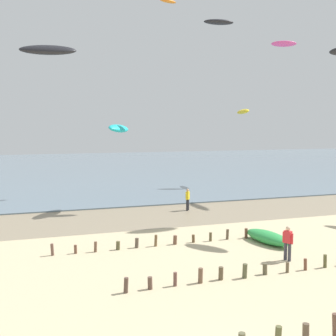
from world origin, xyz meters
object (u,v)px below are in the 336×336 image
at_px(grounded_kite, 268,237).
at_px(kite_aloft_10, 48,50).
at_px(kite_aloft_3, 219,22).
at_px(kite_aloft_9, 168,1).
at_px(kite_aloft_6, 243,112).
at_px(kite_aloft_5, 119,128).
at_px(kite_aloft_2, 284,44).
at_px(person_nearest_camera, 188,199).
at_px(person_mid_beach, 288,242).

bearing_deg(grounded_kite, kite_aloft_10, 51.06).
bearing_deg(kite_aloft_10, grounded_kite, -19.93).
distance_m(kite_aloft_3, kite_aloft_9, 8.71).
distance_m(kite_aloft_3, kite_aloft_6, 14.02).
bearing_deg(kite_aloft_5, kite_aloft_3, -56.63).
height_order(grounded_kite, kite_aloft_5, kite_aloft_5).
bearing_deg(kite_aloft_2, kite_aloft_5, -137.51).
relative_size(kite_aloft_2, kite_aloft_9, 1.38).
distance_m(kite_aloft_9, kite_aloft_10, 19.49).
distance_m(kite_aloft_2, kite_aloft_6, 8.95).
relative_size(person_nearest_camera, kite_aloft_2, 0.61).
height_order(person_nearest_camera, kite_aloft_3, kite_aloft_3).
xyz_separation_m(grounded_kite, kite_aloft_6, (10.02, 21.68, 7.79)).
distance_m(grounded_kite, kite_aloft_6, 25.12).
distance_m(person_nearest_camera, grounded_kite, 10.21).
bearing_deg(kite_aloft_5, kite_aloft_6, -24.60).
bearing_deg(kite_aloft_3, kite_aloft_2, 45.14).
distance_m(grounded_kite, kite_aloft_10, 16.77).
distance_m(kite_aloft_5, kite_aloft_10, 9.26).
height_order(grounded_kite, kite_aloft_9, kite_aloft_9).
xyz_separation_m(person_mid_beach, grounded_kite, (0.79, 3.07, -0.58)).
height_order(person_nearest_camera, kite_aloft_10, kite_aloft_10).
height_order(person_mid_beach, kite_aloft_10, kite_aloft_10).
distance_m(kite_aloft_2, kite_aloft_10, 30.60).
relative_size(grounded_kite, kite_aloft_6, 1.16).
xyz_separation_m(kite_aloft_2, kite_aloft_5, (-20.69, -9.35, -9.29)).
distance_m(kite_aloft_2, kite_aloft_9, 14.58).
bearing_deg(kite_aloft_2, kite_aloft_3, -124.37).
height_order(kite_aloft_9, kite_aloft_10, kite_aloft_9).
distance_m(grounded_kite, kite_aloft_5, 14.78).
xyz_separation_m(kite_aloft_2, kite_aloft_6, (-4.85, 0.15, -7.52)).
xyz_separation_m(person_nearest_camera, kite_aloft_6, (10.90, 11.52, 7.21)).
bearing_deg(kite_aloft_2, kite_aloft_6, -163.57).
height_order(kite_aloft_6, kite_aloft_10, kite_aloft_10).
relative_size(kite_aloft_6, kite_aloft_9, 1.40).
xyz_separation_m(kite_aloft_3, kite_aloft_10, (-13.73, -5.70, -3.91)).
bearing_deg(kite_aloft_5, person_nearest_camera, -77.76).
bearing_deg(kite_aloft_6, grounded_kite, -17.59).
xyz_separation_m(kite_aloft_2, kite_aloft_10, (-26.14, -15.21, -4.63)).
height_order(kite_aloft_5, kite_aloft_10, kite_aloft_10).
bearing_deg(kite_aloft_10, kite_aloft_5, 56.42).
distance_m(grounded_kite, kite_aloft_2, 30.31).
relative_size(grounded_kite, kite_aloft_10, 1.00).
bearing_deg(kite_aloft_3, person_nearest_camera, -143.21).
bearing_deg(kite_aloft_9, kite_aloft_2, 166.66).
height_order(person_mid_beach, kite_aloft_6, kite_aloft_6).
bearing_deg(kite_aloft_3, kite_aloft_10, -149.77).
height_order(kite_aloft_2, kite_aloft_3, kite_aloft_2).
bearing_deg(kite_aloft_5, person_mid_beach, -127.24).
xyz_separation_m(person_nearest_camera, kite_aloft_9, (1.56, 9.61, 17.58)).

